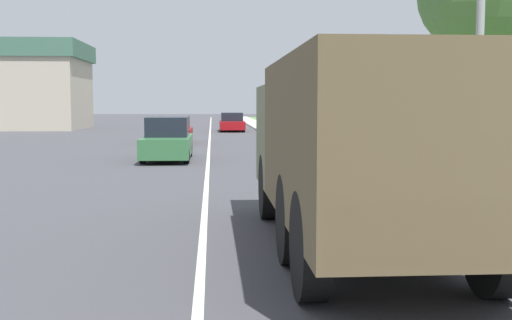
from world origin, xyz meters
TOP-DOWN VIEW (x-y plane):
  - ground_plane at (0.00, 40.00)m, footprint 180.00×180.00m
  - lane_centre_stripe at (0.00, 40.00)m, footprint 0.12×120.00m
  - sidewalk_right at (4.50, 40.00)m, footprint 1.80×120.00m
  - grass_strip_right at (8.90, 40.00)m, footprint 7.00×120.00m
  - military_truck at (2.18, 10.57)m, footprint 2.30×7.39m
  - car_nearest_ahead at (-1.51, 25.71)m, footprint 1.72×4.72m
  - car_second_ahead at (-1.91, 35.76)m, footprint 1.95×4.36m
  - car_third_ahead at (1.65, 50.25)m, footprint 1.83×4.84m
  - utility_box at (6.20, 15.43)m, footprint 0.55×0.45m

SIDE VIEW (x-z plane):
  - ground_plane at x=0.00m, z-range 0.00..0.00m
  - lane_centre_stripe at x=0.00m, z-range 0.00..0.00m
  - grass_strip_right at x=8.90m, z-range 0.00..0.02m
  - sidewalk_right at x=4.50m, z-range 0.00..0.12m
  - utility_box at x=6.20m, z-range 0.02..0.72m
  - car_third_ahead at x=1.65m, z-range -0.06..1.35m
  - car_second_ahead at x=-1.91m, z-range -0.06..1.36m
  - car_nearest_ahead at x=-1.51m, z-range -0.08..1.52m
  - military_truck at x=2.18m, z-range 0.20..2.88m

